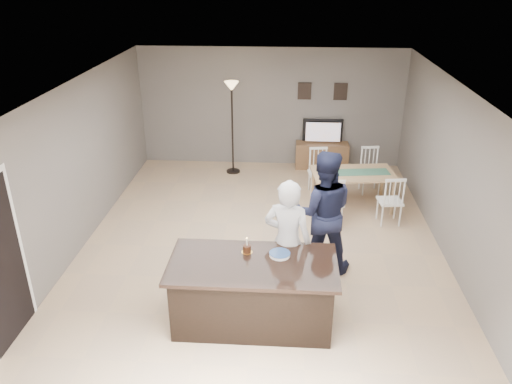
# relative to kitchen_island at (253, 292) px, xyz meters

# --- Properties ---
(floor) EXTENTS (8.00, 8.00, 0.00)m
(floor) POSITION_rel_kitchen_island_xyz_m (0.00, 1.80, -0.45)
(floor) COLOR tan
(floor) RESTS_ON ground
(room_shell) EXTENTS (8.00, 8.00, 8.00)m
(room_shell) POSITION_rel_kitchen_island_xyz_m (0.00, 1.80, 1.22)
(room_shell) COLOR slate
(room_shell) RESTS_ON floor
(kitchen_island) EXTENTS (2.15, 1.10, 0.90)m
(kitchen_island) POSITION_rel_kitchen_island_xyz_m (0.00, 0.00, 0.00)
(kitchen_island) COLOR black
(kitchen_island) RESTS_ON floor
(tv_console) EXTENTS (1.20, 0.40, 0.60)m
(tv_console) POSITION_rel_kitchen_island_xyz_m (1.20, 5.57, -0.15)
(tv_console) COLOR brown
(tv_console) RESTS_ON floor
(television) EXTENTS (0.91, 0.12, 0.53)m
(television) POSITION_rel_kitchen_island_xyz_m (1.20, 5.64, 0.41)
(television) COLOR black
(television) RESTS_ON tv_console
(tv_screen_glow) EXTENTS (0.78, 0.00, 0.78)m
(tv_screen_glow) POSITION_rel_kitchen_island_xyz_m (1.20, 5.56, 0.42)
(tv_screen_glow) COLOR orange
(tv_screen_glow) RESTS_ON tv_console
(picture_frames) EXTENTS (1.10, 0.02, 0.38)m
(picture_frames) POSITION_rel_kitchen_island_xyz_m (1.15, 5.78, 1.30)
(picture_frames) COLOR black
(picture_frames) RESTS_ON room_shell
(woman) EXTENTS (0.75, 0.58, 1.81)m
(woman) POSITION_rel_kitchen_island_xyz_m (0.43, 0.55, 0.45)
(woman) COLOR silver
(woman) RESTS_ON floor
(man) EXTENTS (0.95, 0.74, 1.94)m
(man) POSITION_rel_kitchen_island_xyz_m (0.95, 1.35, 0.51)
(man) COLOR #161A31
(man) RESTS_ON floor
(birthday_cake) EXTENTS (0.15, 0.15, 0.23)m
(birthday_cake) POSITION_rel_kitchen_island_xyz_m (-0.09, 0.25, 0.50)
(birthday_cake) COLOR gold
(birthday_cake) RESTS_ON kitchen_island
(plate_stack) EXTENTS (0.28, 0.28, 0.04)m
(plate_stack) POSITION_rel_kitchen_island_xyz_m (0.34, 0.19, 0.47)
(plate_stack) COLOR white
(plate_stack) RESTS_ON kitchen_island
(dining_table) EXTENTS (1.67, 1.91, 0.95)m
(dining_table) POSITION_rel_kitchen_island_xyz_m (1.67, 3.53, 0.15)
(dining_table) COLOR tan
(dining_table) RESTS_ON floor
(floor_lamp) EXTENTS (0.31, 0.31, 2.07)m
(floor_lamp) POSITION_rel_kitchen_island_xyz_m (-0.82, 5.18, 1.15)
(floor_lamp) COLOR black
(floor_lamp) RESTS_ON floor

